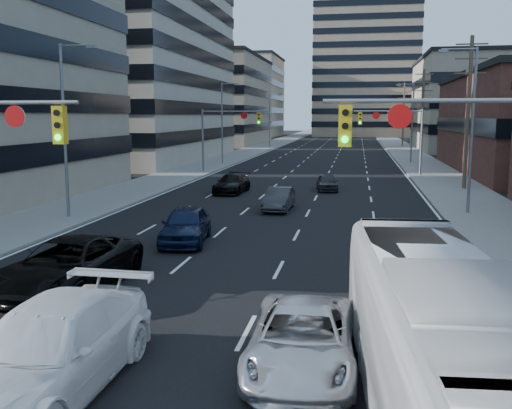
{
  "coord_description": "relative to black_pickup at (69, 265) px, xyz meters",
  "views": [
    {
      "loc": [
        4.43,
        -7.44,
        5.43
      ],
      "look_at": [
        0.83,
        12.84,
        2.2
      ],
      "focal_mm": 40.0,
      "sensor_mm": 36.0,
      "label": 1
    }
  ],
  "objects": [
    {
      "name": "streetlight_right_near",
      "position": [
        14.65,
        16.52,
        4.23
      ],
      "size": [
        2.03,
        0.22,
        9.0
      ],
      "color": "slate",
      "rests_on": "ground"
    },
    {
      "name": "streetlight_left_far",
      "position": [
        -6.02,
        81.52,
        4.23
      ],
      "size": [
        2.03,
        0.22,
        9.0
      ],
      "color": "slate",
      "rests_on": "ground"
    },
    {
      "name": "bg_block_right",
      "position": [
        36.32,
        121.52,
        5.18
      ],
      "size": [
        22.0,
        22.0,
        12.0
      ],
      "primitive_type": "cube",
      "color": "gray",
      "rests_on": "ground"
    },
    {
      "name": "silver_suv",
      "position": [
        7.69,
        -4.28,
        -0.14
      ],
      "size": [
        2.39,
        4.93,
        1.35
      ],
      "primitive_type": "imported",
      "rotation": [
        0.0,
        0.0,
        0.03
      ],
      "color": "silver",
      "rests_on": "ground"
    },
    {
      "name": "streetlight_left_near",
      "position": [
        -6.02,
        11.52,
        4.23
      ],
      "size": [
        2.03,
        0.22,
        9.0
      ],
      "color": "slate",
      "rests_on": "ground"
    },
    {
      "name": "signal_near_right",
      "position": [
        11.77,
        -0.49,
        3.51
      ],
      "size": [
        6.59,
        0.33,
        6.0
      ],
      "color": "slate",
      "rests_on": "ground"
    },
    {
      "name": "white_van",
      "position": [
        2.91,
        -6.24,
        0.06
      ],
      "size": [
        2.55,
        6.11,
        1.76
      ],
      "primitive_type": "imported",
      "rotation": [
        0.0,
        0.0,
        -0.01
      ],
      "color": "white",
      "rests_on": "ground"
    },
    {
      "name": "sidewalk_right",
      "position": [
        15.82,
        121.52,
        -0.74
      ],
      "size": [
        5.0,
        300.0,
        0.15
      ],
      "primitive_type": "cube",
      "color": "slate",
      "rests_on": "ground"
    },
    {
      "name": "utility_pole_distant",
      "position": [
        16.52,
        87.52,
        4.96
      ],
      "size": [
        2.2,
        0.28,
        11.0
      ],
      "color": "#4C3D2D",
      "rests_on": "ground"
    },
    {
      "name": "bg_block_left",
      "position": [
        -23.68,
        131.52,
        9.18
      ],
      "size": [
        24.0,
        24.0,
        20.0
      ],
      "primitive_type": "cube",
      "color": "#ADA089",
      "rests_on": "ground"
    },
    {
      "name": "sidewalk_left",
      "position": [
        -7.18,
        121.52,
        -0.74
      ],
      "size": [
        5.0,
        300.0,
        0.15
      ],
      "primitive_type": "cube",
      "color": "slate",
      "rests_on": "ground"
    },
    {
      "name": "sedan_grey_right",
      "position": [
        6.64,
        25.54,
        -0.2
      ],
      "size": [
        1.85,
        3.75,
        1.23
      ],
      "primitive_type": "imported",
      "rotation": [
        0.0,
        0.0,
        0.11
      ],
      "color": "#2C2C2E",
      "rests_on": "ground"
    },
    {
      "name": "signal_far_right",
      "position": [
        12.0,
        36.51,
        3.48
      ],
      "size": [
        6.09,
        0.33,
        6.0
      ],
      "color": "slate",
      "rests_on": "ground"
    },
    {
      "name": "signal_far_left",
      "position": [
        -3.37,
        36.51,
        3.48
      ],
      "size": [
        6.09,
        0.33,
        6.0
      ],
      "color": "slate",
      "rests_on": "ground"
    },
    {
      "name": "sedan_black_far",
      "position": [
        0.1,
        23.07,
        -0.15
      ],
      "size": [
        2.12,
        4.7,
        1.34
      ],
      "primitive_type": "imported",
      "rotation": [
        0.0,
        0.0,
        -0.05
      ],
      "color": "black",
      "rests_on": "ground"
    },
    {
      "name": "utility_pole_block",
      "position": [
        16.52,
        27.52,
        4.96
      ],
      "size": [
        2.2,
        0.28,
        11.0
      ],
      "color": "#4C3D2D",
      "rests_on": "ground"
    },
    {
      "name": "utility_pole_midblock",
      "position": [
        16.52,
        57.52,
        4.96
      ],
      "size": [
        2.2,
        0.28,
        11.0
      ],
      "color": "#4C3D2D",
      "rests_on": "ground"
    },
    {
      "name": "transit_bus",
      "position": [
        10.32,
        -6.19,
        0.68
      ],
      "size": [
        3.38,
        10.9,
        2.99
      ],
      "primitive_type": "imported",
      "rotation": [
        0.0,
        0.0,
        0.08
      ],
      "color": "silver",
      "rests_on": "ground"
    },
    {
      "name": "office_left_far",
      "position": [
        -19.68,
        91.52,
        7.18
      ],
      "size": [
        20.0,
        30.0,
        16.0
      ],
      "primitive_type": "cube",
      "color": "gray",
      "rests_on": "ground"
    },
    {
      "name": "black_pickup",
      "position": [
        0.0,
        0.0,
        0.0
      ],
      "size": [
        2.98,
        6.0,
        1.64
      ],
      "primitive_type": "imported",
      "rotation": [
        0.0,
        0.0,
        -0.05
      ],
      "color": "black",
      "rests_on": "ground"
    },
    {
      "name": "sedan_blue",
      "position": [
        1.58,
        7.16,
        -0.04
      ],
      "size": [
        2.43,
        4.78,
        1.56
      ],
      "primitive_type": "imported",
      "rotation": [
        0.0,
        0.0,
        0.13
      ],
      "color": "black",
      "rests_on": "ground"
    },
    {
      "name": "streetlight_left_mid",
      "position": [
        -6.02,
        46.52,
        4.23
      ],
      "size": [
        2.03,
        0.22,
        9.0
      ],
      "color": "slate",
      "rests_on": "ground"
    },
    {
      "name": "office_left_mid",
      "position": [
        -22.68,
        51.52,
        13.18
      ],
      "size": [
        26.0,
        34.0,
        28.0
      ],
      "primitive_type": "cube",
      "color": "#ADA089",
      "rests_on": "ground"
    },
    {
      "name": "office_right_far",
      "position": [
        29.32,
        79.52,
        6.18
      ],
      "size": [
        22.0,
        28.0,
        14.0
      ],
      "primitive_type": "cube",
      "color": "gray",
      "rests_on": "ground"
    },
    {
      "name": "apartment_tower",
      "position": [
        10.32,
        141.52,
        28.18
      ],
      "size": [
        26.0,
        26.0,
        58.0
      ],
      "primitive_type": "cube",
      "color": "gray",
      "rests_on": "ground"
    },
    {
      "name": "road_surface",
      "position": [
        4.32,
        121.52,
        -0.81
      ],
      "size": [
        18.0,
        300.0,
        0.02
      ],
      "primitive_type": "cube",
      "color": "black",
      "rests_on": "ground"
    },
    {
      "name": "sedan_grey_center",
      "position": [
        4.36,
        16.26,
        -0.17
      ],
      "size": [
        1.49,
        4.0,
        1.31
      ],
      "primitive_type": "imported",
      "rotation": [
        0.0,
        0.0,
        -0.03
      ],
      "color": "#303032",
      "rests_on": "ground"
    },
    {
      "name": "streetlight_right_far",
      "position": [
        14.65,
        51.52,
        4.23
      ],
      "size": [
        2.03,
        0.22,
        9.0
      ],
      "color": "slate",
      "rests_on": "ground"
    }
  ]
}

